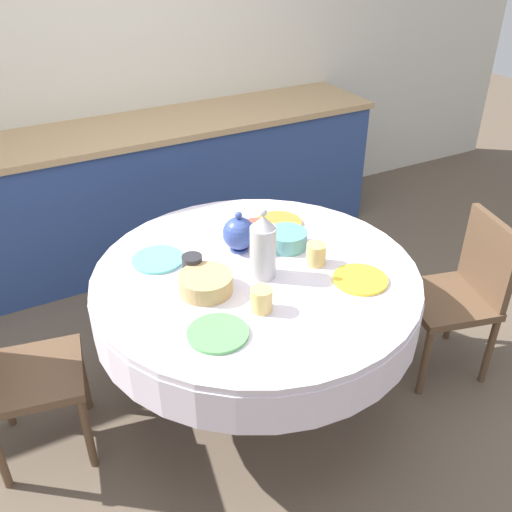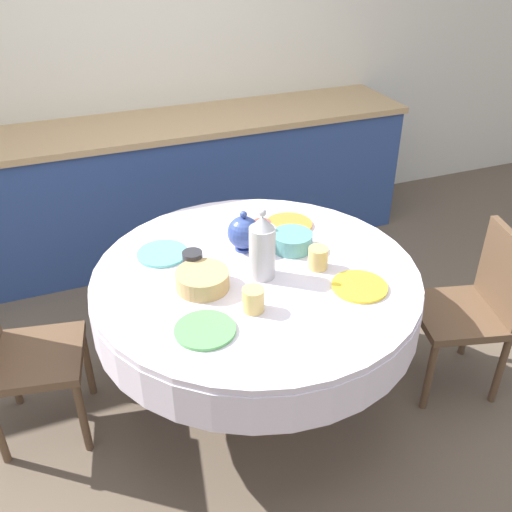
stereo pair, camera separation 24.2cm
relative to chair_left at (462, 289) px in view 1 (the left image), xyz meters
The scene contains 18 objects.
ground_plane 1.15m from the chair_left, 165.59° to the left, with size 12.00×12.00×0.00m, color brown.
wall_back 2.55m from the chair_left, 115.01° to the left, with size 7.00×0.05×2.60m.
kitchen_counter 2.11m from the chair_left, 118.86° to the left, with size 3.24×0.64×0.91m.
dining_table 1.06m from the chair_left, 165.59° to the left, with size 1.43×1.43×0.74m.
chair_left is the anchor object (origin of this frame).
chair_right 2.10m from the chair_left, 167.54° to the left, with size 0.47×0.47×0.84m.
plate_near_left 1.37m from the chair_left, behind, with size 0.23×0.23×0.01m, color #5BA85B.
cup_near_left 1.17m from the chair_left, behind, with size 0.09×0.09×0.10m, color #DBB766.
plate_near_right 0.72m from the chair_left, behind, with size 0.23×0.23×0.01m, color yellow.
cup_near_right 0.84m from the chair_left, 165.56° to the left, with size 0.09×0.09×0.10m, color #DBB766.
plate_far_left 1.49m from the chair_left, 158.17° to the left, with size 0.23×0.23×0.01m, color #60BCB7.
cup_far_left 1.36m from the chair_left, 164.10° to the left, with size 0.09×0.09×0.10m, color #28282D.
plate_far_right 0.97m from the chair_left, 140.54° to the left, with size 0.23×0.23×0.01m, color orange.
cup_far_right 1.07m from the chair_left, 150.64° to the left, with size 0.09×0.09×0.10m, color #CC4C3D.
coffee_carafe 1.11m from the chair_left, 167.46° to the left, with size 0.11×0.11×0.32m.
teapot 1.16m from the chair_left, 155.31° to the left, with size 0.21×0.15×0.20m.
bread_basket 1.32m from the chair_left, 169.63° to the left, with size 0.22×0.22×0.08m, color tan.
fruit_bowl 0.93m from the chair_left, 154.29° to the left, with size 0.19×0.19×0.08m, color #569993.
Camera 1 is at (-0.97, -1.81, 2.10)m, focal length 40.00 mm.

